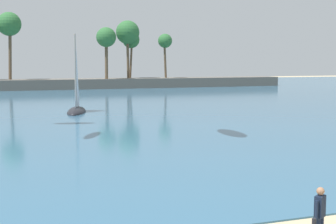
# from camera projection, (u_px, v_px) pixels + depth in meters

# --- Properties ---
(sea) EXTENTS (220.00, 113.82, 0.06)m
(sea) POSITION_uv_depth(u_px,v_px,m) (46.00, 96.00, 67.86)
(sea) COLOR #33607F
(sea) RESTS_ON ground
(palm_headland) EXTENTS (92.55, 6.55, 13.11)m
(palm_headland) POSITION_uv_depth(u_px,v_px,m) (10.00, 65.00, 81.76)
(palm_headland) COLOR #605B54
(palm_headland) RESTS_ON ground
(person_rigging_by_gear) EXTENTS (0.48, 0.35, 1.67)m
(person_rigging_by_gear) POSITION_uv_depth(u_px,v_px,m) (320.00, 216.00, 12.85)
(person_rigging_by_gear) COLOR #141E33
(person_rigging_by_gear) RESTS_ON ground
(sailboat_near_shore) EXTENTS (3.12, 5.74, 7.97)m
(sailboat_near_shore) POSITION_uv_depth(u_px,v_px,m) (77.00, 105.00, 46.41)
(sailboat_near_shore) COLOR black
(sailboat_near_shore) RESTS_ON sea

